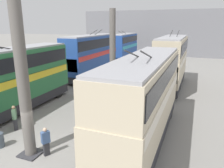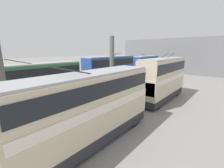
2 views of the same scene
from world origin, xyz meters
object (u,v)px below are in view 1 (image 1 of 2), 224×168
Objects in this scene: bus_right_mid at (92,53)px; person_by_right_row at (15,117)px; bus_right_far at (124,46)px; person_by_left_row at (118,109)px; person_aisle_foreground at (46,141)px; person_aisle_midway at (79,99)px; bus_right_near at (13,77)px; bus_left_near at (144,95)px; bus_left_far at (171,59)px.

person_by_right_row is (-15.69, -2.29, -2.16)m from bus_right_mid.
bus_right_far is 5.43× the size of person_by_left_row.
person_aisle_foreground is (-30.59, -6.01, -2.01)m from bus_right_far.
bus_right_mid is 11.92m from person_aisle_midway.
bus_right_near is 6.68× the size of person_by_right_row.
bus_right_mid is 13.27m from bus_right_far.
bus_left_near reaches higher than bus_right_far.
bus_left_near is at bearing -159.28° from bus_right_far.
person_by_left_row is at bearing 93.33° from person_aisle_midway.
bus_left_near is at bearing -25.58° from person_by_right_row.
bus_right_near is 7.52m from person_aisle_foreground.
bus_right_far is 31.24m from person_aisle_foreground.
bus_right_near is 8.36m from person_by_left_row.
person_by_right_row is (1.64, 3.72, 0.06)m from person_aisle_foreground.
person_aisle_foreground is 4.06m from person_by_right_row.
bus_right_near is 26.53m from bus_right_far.
person_aisle_foreground is at bearing -60.68° from person_by_right_row.
bus_right_far is 5.85× the size of person_aisle_foreground.
person_aisle_midway is at bearing 62.57° from bus_left_near.
person_by_left_row is (-11.95, -8.03, -2.15)m from bus_right_mid.
bus_left_far is 10.68m from person_by_left_row.
bus_right_near reaches higher than person_aisle_foreground.
bus_left_far reaches higher than bus_right_far.
person_by_left_row reaches higher than person_by_right_row.
bus_right_far reaches higher than bus_right_near.
bus_left_near reaches higher than bus_right_near.
bus_left_far reaches higher than bus_right_mid.
person_by_left_row is 1.05× the size of person_aisle_midway.
bus_right_far is 5.51× the size of person_by_right_row.
bus_right_far is at bearing -29.26° from person_by_left_row.
bus_left_far is 10.49m from bus_right_mid.
bus_right_mid is 7.08× the size of person_aisle_midway.
bus_left_near is 6.86× the size of person_aisle_foreground.
person_aisle_midway is at bearing -170.00° from bus_right_far.
person_aisle_midway is at bearing 135.47° from person_aisle_foreground.
bus_right_near is 1.21× the size of bus_right_far.
bus_left_far is 5.96× the size of person_aisle_midway.
bus_right_far reaches higher than person_aisle_foreground.
bus_right_near is 6.57× the size of person_by_left_row.
bus_right_near is 13.26m from bus_right_mid.
person_by_left_row is 5.74m from person_aisle_foreground.
person_aisle_foreground is (-3.25, 4.33, -2.04)m from bus_left_near.
person_by_left_row reaches higher than person_aisle_foreground.
bus_right_far reaches higher than person_by_right_row.
person_by_right_row is at bearing 149.97° from bus_left_far.
bus_left_far is 16.24m from person_by_right_row.
bus_right_mid reaches higher than person_by_left_row.
person_by_left_row is (2.12, 2.31, -1.97)m from bus_left_near.
person_by_left_row is 1.08× the size of person_aisle_foreground.
bus_right_far is (27.34, 10.34, -0.03)m from bus_left_near.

